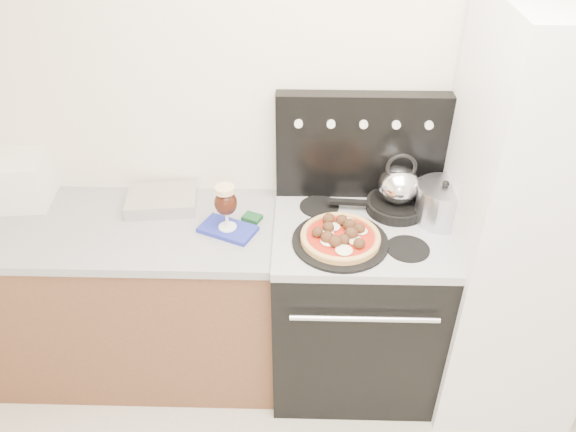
{
  "coord_description": "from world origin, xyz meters",
  "views": [
    {
      "loc": [
        -0.19,
        -0.8,
        2.37
      ],
      "look_at": [
        -0.24,
        1.05,
        1.06
      ],
      "focal_mm": 35.0,
      "sensor_mm": 36.0,
      "label": 1
    }
  ],
  "objects_px": {
    "beer_glass": "(226,207)",
    "skillet": "(396,206)",
    "oven_mitt": "(228,229)",
    "base_cabinet": "(129,300)",
    "fridge": "(527,227)",
    "toaster_oven": "(8,180)",
    "pizza": "(341,236)",
    "pizza_pan": "(340,241)",
    "stove_body": "(354,307)",
    "tea_kettle": "(399,182)",
    "stock_pot": "(442,204)"
  },
  "relations": [
    {
      "from": "toaster_oven",
      "to": "beer_glass",
      "type": "distance_m",
      "value": 1.06
    },
    {
      "from": "toaster_oven",
      "to": "stock_pot",
      "type": "relative_size",
      "value": 1.6
    },
    {
      "from": "pizza_pan",
      "to": "base_cabinet",
      "type": "bearing_deg",
      "value": 172.23
    },
    {
      "from": "toaster_oven",
      "to": "base_cabinet",
      "type": "bearing_deg",
      "value": -24.74
    },
    {
      "from": "oven_mitt",
      "to": "base_cabinet",
      "type": "bearing_deg",
      "value": 175.22
    },
    {
      "from": "oven_mitt",
      "to": "stock_pot",
      "type": "xyz_separation_m",
      "value": [
        0.93,
        0.08,
        0.09
      ]
    },
    {
      "from": "stove_body",
      "to": "skillet",
      "type": "xyz_separation_m",
      "value": [
        0.17,
        0.13,
        0.5
      ]
    },
    {
      "from": "oven_mitt",
      "to": "pizza_pan",
      "type": "distance_m",
      "value": 0.49
    },
    {
      "from": "oven_mitt",
      "to": "tea_kettle",
      "type": "distance_m",
      "value": 0.78
    },
    {
      "from": "base_cabinet",
      "to": "skillet",
      "type": "bearing_deg",
      "value": 4.94
    },
    {
      "from": "base_cabinet",
      "to": "stove_body",
      "type": "height_order",
      "value": "stove_body"
    },
    {
      "from": "fridge",
      "to": "pizza_pan",
      "type": "xyz_separation_m",
      "value": [
        -0.8,
        -0.09,
        -0.02
      ]
    },
    {
      "from": "beer_glass",
      "to": "stock_pot",
      "type": "xyz_separation_m",
      "value": [
        0.93,
        0.08,
        -0.02
      ]
    },
    {
      "from": "stove_body",
      "to": "pizza",
      "type": "xyz_separation_m",
      "value": [
        -0.1,
        -0.11,
        0.52
      ]
    },
    {
      "from": "pizza_pan",
      "to": "beer_glass",
      "type": "bearing_deg",
      "value": 169.04
    },
    {
      "from": "base_cabinet",
      "to": "oven_mitt",
      "type": "relative_size",
      "value": 6.04
    },
    {
      "from": "oven_mitt",
      "to": "stock_pot",
      "type": "relative_size",
      "value": 1.06
    },
    {
      "from": "toaster_oven",
      "to": "pizza",
      "type": "height_order",
      "value": "toaster_oven"
    },
    {
      "from": "fridge",
      "to": "pizza_pan",
      "type": "height_order",
      "value": "fridge"
    },
    {
      "from": "stove_body",
      "to": "fridge",
      "type": "xyz_separation_m",
      "value": [
        0.7,
        -0.03,
        0.51
      ]
    },
    {
      "from": "pizza_pan",
      "to": "skillet",
      "type": "height_order",
      "value": "skillet"
    },
    {
      "from": "tea_kettle",
      "to": "skillet",
      "type": "bearing_deg",
      "value": 0.0
    },
    {
      "from": "pizza_pan",
      "to": "oven_mitt",
      "type": "bearing_deg",
      "value": 169.04
    },
    {
      "from": "fridge",
      "to": "oven_mitt",
      "type": "distance_m",
      "value": 1.28
    },
    {
      "from": "skillet",
      "to": "tea_kettle",
      "type": "xyz_separation_m",
      "value": [
        0.0,
        0.0,
        0.13
      ]
    },
    {
      "from": "pizza",
      "to": "skillet",
      "type": "distance_m",
      "value": 0.36
    },
    {
      "from": "pizza_pan",
      "to": "pizza",
      "type": "xyz_separation_m",
      "value": [
        0.0,
        0.0,
        0.03
      ]
    },
    {
      "from": "beer_glass",
      "to": "skillet",
      "type": "xyz_separation_m",
      "value": [
        0.75,
        0.15,
        -0.08
      ]
    },
    {
      "from": "fridge",
      "to": "oven_mitt",
      "type": "height_order",
      "value": "fridge"
    },
    {
      "from": "fridge",
      "to": "tea_kettle",
      "type": "relative_size",
      "value": 9.4
    },
    {
      "from": "toaster_oven",
      "to": "pizza",
      "type": "relative_size",
      "value": 1.08
    },
    {
      "from": "toaster_oven",
      "to": "tea_kettle",
      "type": "height_order",
      "value": "tea_kettle"
    },
    {
      "from": "beer_glass",
      "to": "skillet",
      "type": "bearing_deg",
      "value": 11.59
    },
    {
      "from": "base_cabinet",
      "to": "beer_glass",
      "type": "height_order",
      "value": "beer_glass"
    },
    {
      "from": "pizza",
      "to": "tea_kettle",
      "type": "height_order",
      "value": "tea_kettle"
    },
    {
      "from": "fridge",
      "to": "skillet",
      "type": "bearing_deg",
      "value": 163.32
    },
    {
      "from": "stove_body",
      "to": "tea_kettle",
      "type": "bearing_deg",
      "value": 38.98
    },
    {
      "from": "pizza_pan",
      "to": "pizza",
      "type": "distance_m",
      "value": 0.03
    },
    {
      "from": "skillet",
      "to": "beer_glass",
      "type": "bearing_deg",
      "value": -168.41
    },
    {
      "from": "beer_glass",
      "to": "pizza_pan",
      "type": "distance_m",
      "value": 0.5
    },
    {
      "from": "skillet",
      "to": "pizza_pan",
      "type": "bearing_deg",
      "value": -136.89
    },
    {
      "from": "skillet",
      "to": "stock_pot",
      "type": "relative_size",
      "value": 1.19
    },
    {
      "from": "beer_glass",
      "to": "pizza",
      "type": "height_order",
      "value": "beer_glass"
    },
    {
      "from": "pizza_pan",
      "to": "tea_kettle",
      "type": "bearing_deg",
      "value": 43.11
    },
    {
      "from": "toaster_oven",
      "to": "oven_mitt",
      "type": "distance_m",
      "value": 1.06
    },
    {
      "from": "fridge",
      "to": "skillet",
      "type": "distance_m",
      "value": 0.56
    },
    {
      "from": "stock_pot",
      "to": "pizza_pan",
      "type": "bearing_deg",
      "value": -158.4
    },
    {
      "from": "base_cabinet",
      "to": "pizza",
      "type": "distance_m",
      "value": 1.15
    },
    {
      "from": "tea_kettle",
      "to": "beer_glass",
      "type": "bearing_deg",
      "value": -173.42
    },
    {
      "from": "fridge",
      "to": "beer_glass",
      "type": "bearing_deg",
      "value": 179.72
    }
  ]
}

